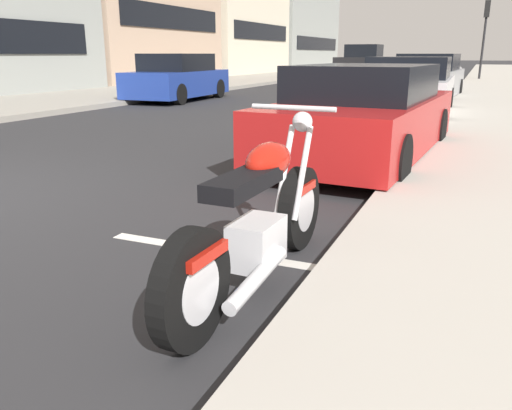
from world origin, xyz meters
TOP-DOWN VIEW (x-y plane):
  - sidewalk_far_curb at (12.00, 6.81)m, footprint 120.00×5.00m
  - parking_stall_stripe at (0.00, -3.71)m, footprint 0.12×2.20m
  - parked_motorcycle at (-0.41, -4.07)m, footprint 2.20×0.62m
  - parked_car_second_in_row at (4.05, -3.81)m, footprint 4.63×2.03m
  - parked_car_mid_block at (9.69, -3.70)m, footprint 4.45×1.98m
  - parked_car_near_corner at (15.09, -3.63)m, footprint 4.42×2.09m
  - parked_car_behind_motorcycle at (20.94, -3.43)m, footprint 4.79×2.18m
  - crossing_truck at (31.29, 1.15)m, footprint 2.31×5.59m
  - car_opposite_curb at (11.47, 3.79)m, footprint 4.36×1.99m
  - traffic_signal_near_corner at (28.40, -5.14)m, footprint 0.36×0.28m
  - townhouse_corner_block at (45.08, 14.99)m, footprint 14.65×11.82m

SIDE VIEW (x-z plane):
  - parking_stall_stripe at x=0.00m, z-range 0.00..0.01m
  - sidewalk_far_curb at x=12.00m, z-range 0.00..0.14m
  - parked_motorcycle at x=-0.41m, z-range -0.13..0.99m
  - parked_car_second_in_row at x=4.05m, z-range -0.03..1.29m
  - parked_car_mid_block at x=9.69m, z-range -0.03..1.36m
  - parked_car_behind_motorcycle at x=20.94m, z-range -0.04..1.38m
  - parked_car_near_corner at x=15.09m, z-range -0.03..1.43m
  - car_opposite_curb at x=11.47m, z-range -0.04..1.43m
  - crossing_truck at x=31.29m, z-range -0.08..1.96m
  - traffic_signal_near_corner at x=28.40m, z-range 1.04..5.09m
  - townhouse_corner_block at x=45.08m, z-range 0.00..10.76m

